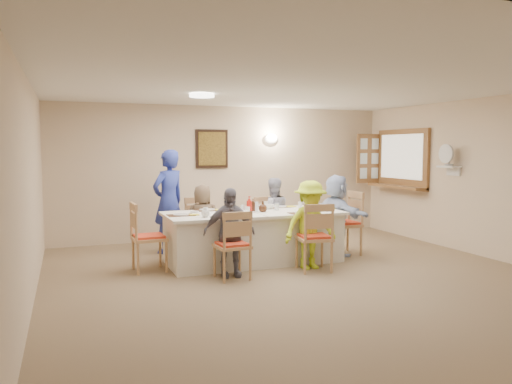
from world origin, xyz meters
name	(u,v)px	position (x,y,z in m)	size (l,w,h in m)	color
ground	(309,282)	(0.00, 0.00, 0.00)	(7.00, 7.00, 0.00)	#887557
room_walls	(311,164)	(0.00, 0.00, 1.51)	(7.00, 7.00, 7.00)	beige
wall_picture	(212,149)	(-0.30, 3.46, 1.70)	(0.62, 0.05, 0.72)	black
wall_sconce	(271,138)	(0.90, 3.44, 1.90)	(0.26, 0.09, 0.18)	white
ceiling_light	(202,95)	(-1.00, 1.50, 2.47)	(0.36, 0.36, 0.05)	white
serving_hatch	(402,159)	(3.21, 2.40, 1.50)	(0.06, 1.50, 1.15)	olive
hatch_sill	(397,186)	(3.09, 2.40, 0.97)	(0.30, 1.50, 0.05)	olive
shutter_door	(369,158)	(2.95, 3.16, 1.50)	(0.55, 0.04, 1.00)	olive
fan_shelf	(449,167)	(3.13, 1.05, 1.40)	(0.22, 0.36, 0.03)	white
desk_fan	(448,158)	(3.10, 1.05, 1.55)	(0.30, 0.30, 0.28)	#A5A5A8
dining_table	(254,237)	(-0.27, 1.32, 0.38)	(2.64, 1.12, 0.76)	white
chair_back_left	(201,226)	(-0.87, 2.12, 0.46)	(0.44, 0.44, 0.92)	tan
chair_back_right	(270,223)	(0.33, 2.12, 0.44)	(0.43, 0.43, 0.89)	tan
chair_front_left	(232,244)	(-0.87, 0.52, 0.46)	(0.44, 0.44, 0.91)	tan
chair_front_right	(314,236)	(0.33, 0.52, 0.48)	(0.46, 0.46, 0.97)	tan
chair_left_end	(149,237)	(-1.82, 1.32, 0.49)	(0.47, 0.47, 0.97)	tan
chair_right_end	(344,223)	(1.28, 1.32, 0.51)	(0.49, 0.49, 1.02)	tan
diner_back_left	(203,220)	(-0.87, 2.00, 0.57)	(0.62, 0.47, 1.14)	brown
diner_back_right	(273,214)	(0.33, 2.00, 0.61)	(0.65, 0.54, 1.22)	#A8A8BD
diner_front_left	(229,232)	(-0.87, 0.64, 0.59)	(0.72, 0.34, 1.19)	slate
diner_front_right	(310,225)	(0.33, 0.64, 0.63)	(0.85, 0.53, 1.26)	#CCF12A
diner_right_end	(337,215)	(1.15, 1.32, 0.65)	(0.51, 1.23, 1.29)	silver
caregiver	(169,201)	(-1.32, 2.47, 0.84)	(0.73, 0.66, 1.69)	#2A399B
placemat_fl	(223,217)	(-0.87, 0.90, 0.76)	(0.33, 0.24, 0.01)	#472B19
plate_fl	(223,217)	(-0.87, 0.90, 0.77)	(0.25, 0.25, 0.02)	white
napkin_fl	(237,217)	(-0.69, 0.85, 0.77)	(0.15, 0.15, 0.01)	yellow
placemat_fr	(302,213)	(0.33, 0.90, 0.76)	(0.37, 0.27, 0.01)	#472B19
plate_fr	(302,213)	(0.33, 0.90, 0.77)	(0.22, 0.22, 0.01)	white
napkin_fr	(315,213)	(0.51, 0.85, 0.77)	(0.15, 0.15, 0.01)	yellow
placemat_bl	(207,210)	(-0.87, 1.74, 0.76)	(0.36, 0.27, 0.01)	#472B19
plate_bl	(207,210)	(-0.87, 1.74, 0.77)	(0.24, 0.24, 0.01)	white
napkin_bl	(219,210)	(-0.69, 1.69, 0.77)	(0.13, 0.13, 0.01)	yellow
placemat_br	(279,207)	(0.33, 1.74, 0.76)	(0.33, 0.25, 0.01)	#472B19
plate_br	(279,206)	(0.33, 1.74, 0.77)	(0.24, 0.24, 0.02)	white
napkin_br	(291,206)	(0.51, 1.69, 0.77)	(0.15, 0.15, 0.01)	yellow
placemat_le	(181,215)	(-1.37, 1.32, 0.76)	(0.37, 0.28, 0.01)	#472B19
plate_le	(181,214)	(-1.37, 1.32, 0.77)	(0.22, 0.22, 0.01)	white
napkin_le	(194,215)	(-1.19, 1.27, 0.77)	(0.13, 0.13, 0.01)	yellow
placemat_re	(320,208)	(0.85, 1.32, 0.76)	(0.34, 0.26, 0.01)	#472B19
plate_re	(320,208)	(0.85, 1.32, 0.77)	(0.26, 0.26, 0.02)	white
napkin_re	(332,208)	(1.03, 1.27, 0.77)	(0.14, 0.14, 0.01)	yellow
teacup_a	(205,214)	(-1.09, 1.02, 0.80)	(0.13, 0.13, 0.09)	white
teacup_b	(265,204)	(0.12, 1.83, 0.81)	(0.12, 0.12, 0.09)	white
bowl_a	(244,213)	(-0.51, 1.08, 0.78)	(0.22, 0.22, 0.05)	white
bowl_b	(267,207)	(0.07, 1.60, 0.79)	(0.25, 0.25, 0.07)	white
condiment_ketchup	(249,204)	(-0.35, 1.30, 0.88)	(0.11, 0.11, 0.24)	red
condiment_brown	(253,205)	(-0.25, 1.41, 0.86)	(0.11, 0.11, 0.19)	#391D0F
condiment_malt	(263,207)	(-0.14, 1.26, 0.84)	(0.15, 0.15, 0.16)	#391D0F
drinking_glass	(243,208)	(-0.42, 1.37, 0.82)	(0.07, 0.07, 0.10)	silver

